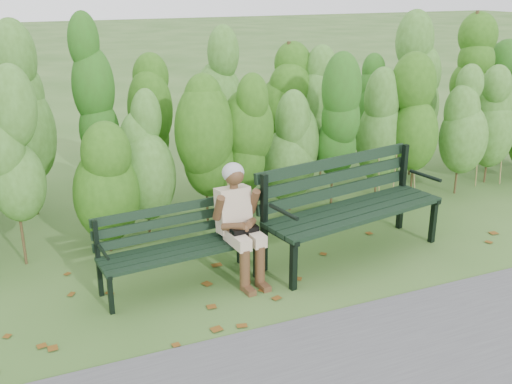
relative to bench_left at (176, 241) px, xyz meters
name	(u,v)px	position (x,y,z in m)	size (l,w,h in m)	color
ground	(269,271)	(0.93, -0.14, -0.45)	(80.00, 80.00, 0.00)	#30571E
hedge_band	(207,115)	(0.93, 1.72, 0.81)	(11.04, 1.67, 2.42)	#47381E
leaf_litter	(284,270)	(1.08, -0.18, -0.45)	(5.88, 2.27, 0.01)	brown
bench_left	(176,241)	(0.00, 0.00, 0.00)	(1.57, 0.63, 0.77)	black
bench_right	(348,200)	(1.89, -0.04, 0.16)	(2.16, 1.04, 1.03)	black
seated_woman	(239,216)	(0.61, -0.11, 0.20)	(0.48, 0.70, 1.16)	beige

